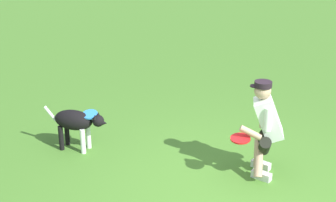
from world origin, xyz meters
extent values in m
plane|color=#487F2C|center=(0.00, 0.00, 0.00)|extent=(60.00, 60.00, 0.00)
cube|color=silver|center=(-0.06, -0.81, 0.05)|extent=(0.26, 0.10, 0.10)
cylinder|color=tan|center=(-0.01, -0.79, 0.24)|extent=(0.25, 0.32, 0.37)
cylinder|color=black|center=(-0.07, -0.80, 0.47)|extent=(0.33, 0.43, 0.37)
cube|color=silver|center=(-0.19, -0.57, 0.05)|extent=(0.26, 0.10, 0.10)
cylinder|color=tan|center=(-0.15, -0.54, 0.24)|extent=(0.25, 0.32, 0.37)
cylinder|color=black|center=(-0.19, -0.59, 0.47)|extent=(0.33, 0.43, 0.37)
cube|color=white|center=(-0.16, -0.71, 0.81)|extent=(0.52, 0.49, 0.58)
cylinder|color=white|center=(-0.04, -0.88, 0.87)|extent=(0.15, 0.16, 0.29)
cylinder|color=white|center=(-0.24, -0.53, 0.87)|extent=(0.15, 0.16, 0.29)
cylinder|color=tan|center=(-0.07, -0.41, 0.69)|extent=(0.29, 0.21, 0.19)
cylinder|color=tan|center=(0.00, -0.87, 0.71)|extent=(0.14, 0.17, 0.27)
sphere|color=tan|center=(-0.07, -0.66, 1.17)|extent=(0.21, 0.21, 0.21)
cylinder|color=black|center=(-0.07, -0.66, 1.26)|extent=(0.22, 0.22, 0.07)
cylinder|color=black|center=(0.02, -0.61, 1.23)|extent=(0.12, 0.12, 0.02)
ellipsoid|color=black|center=(2.36, 0.34, 0.46)|extent=(0.65, 0.47, 0.29)
ellipsoid|color=white|center=(2.21, 0.28, 0.43)|extent=(0.15, 0.20, 0.17)
sphere|color=black|center=(1.99, 0.20, 0.50)|extent=(0.17, 0.17, 0.17)
cone|color=black|center=(1.91, 0.17, 0.48)|extent=(0.12, 0.12, 0.09)
cone|color=black|center=(1.99, 0.26, 0.58)|extent=(0.06, 0.06, 0.07)
cone|color=black|center=(2.03, 0.16, 0.58)|extent=(0.06, 0.06, 0.07)
cylinder|color=white|center=(2.17, 0.36, 0.19)|extent=(0.09, 0.09, 0.37)
cylinder|color=white|center=(2.23, 0.20, 0.19)|extent=(0.09, 0.09, 0.37)
cylinder|color=black|center=(2.50, 0.48, 0.19)|extent=(0.09, 0.09, 0.37)
cylinder|color=black|center=(2.56, 0.31, 0.19)|extent=(0.09, 0.09, 0.37)
cylinder|color=white|center=(2.71, 0.46, 0.51)|extent=(0.20, 0.11, 0.23)
cylinder|color=#328DE8|center=(2.15, 0.21, 0.56)|extent=(0.26, 0.26, 0.08)
cylinder|color=red|center=(0.02, -0.34, 0.61)|extent=(0.35, 0.35, 0.06)
camera|label=1|loc=(-2.57, 4.50, 3.29)|focal=51.63mm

